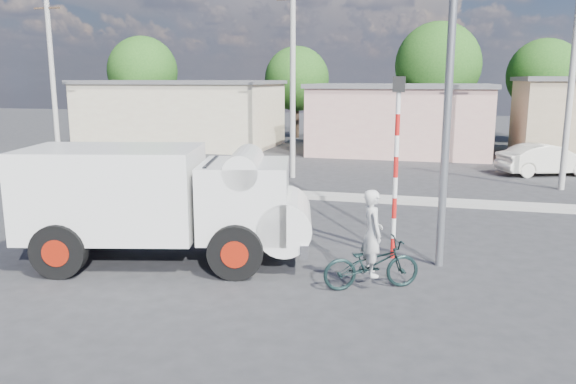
% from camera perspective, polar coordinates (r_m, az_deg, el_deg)
% --- Properties ---
extents(ground_plane, '(120.00, 120.00, 0.00)m').
position_cam_1_polar(ground_plane, '(13.26, -3.99, -7.54)').
color(ground_plane, '#2A2A2D').
rests_on(ground_plane, ground).
extents(median, '(40.00, 0.80, 0.16)m').
position_cam_1_polar(median, '(20.72, 3.10, -0.38)').
color(median, '#99968E').
rests_on(median, ground).
extents(truck, '(7.01, 3.87, 2.74)m').
position_cam_1_polar(truck, '(13.47, -12.12, -0.76)').
color(truck, black).
rests_on(truck, ground).
extents(bicycle, '(2.15, 1.50, 1.07)m').
position_cam_1_polar(bicycle, '(11.86, 8.46, -7.22)').
color(bicycle, black).
rests_on(bicycle, ground).
extents(cyclist, '(0.67, 0.78, 1.80)m').
position_cam_1_polar(cyclist, '(11.75, 8.51, -5.53)').
color(cyclist, silver).
rests_on(cyclist, ground).
extents(car_cream, '(4.55, 3.02, 1.42)m').
position_cam_1_polar(car_cream, '(28.15, 24.79, 3.01)').
color(car_cream, silver).
rests_on(car_cream, ground).
extents(traffic_pole, '(0.28, 0.18, 4.36)m').
position_cam_1_polar(traffic_pole, '(13.51, 10.96, 3.95)').
color(traffic_pole, red).
rests_on(traffic_pole, ground).
extents(streetlight, '(2.34, 0.22, 9.00)m').
position_cam_1_polar(streetlight, '(13.09, 15.49, 13.91)').
color(streetlight, slate).
rests_on(streetlight, ground).
extents(building_row, '(37.80, 7.30, 4.44)m').
position_cam_1_polar(building_row, '(34.07, 9.79, 7.58)').
color(building_row, beige).
rests_on(building_row, ground).
extents(tree_row, '(34.13, 7.32, 8.10)m').
position_cam_1_polar(tree_row, '(40.99, 5.97, 12.06)').
color(tree_row, '#38281E').
rests_on(tree_row, ground).
extents(utility_poles, '(35.40, 0.24, 8.00)m').
position_cam_1_polar(utility_poles, '(23.89, 12.99, 10.55)').
color(utility_poles, '#99968E').
rests_on(utility_poles, ground).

